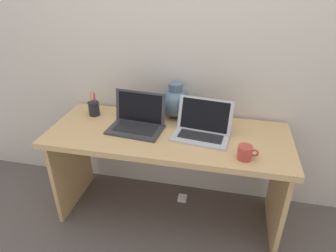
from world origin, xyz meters
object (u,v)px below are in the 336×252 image
(pen_cup, at_px, (94,108))
(power_brick, at_px, (182,198))
(laptop_left, at_px, (138,119))
(laptop_right, at_px, (203,126))
(coffee_mug, at_px, (245,153))
(green_vase, at_px, (175,102))

(pen_cup, bearing_deg, power_brick, 1.58)
(power_brick, bearing_deg, laptop_left, -156.15)
(laptop_right, relative_size, coffee_mug, 3.17)
(power_brick, bearing_deg, pen_cup, -178.42)
(laptop_left, relative_size, coffee_mug, 3.15)
(laptop_left, xyz_separation_m, coffee_mug, (0.71, -0.23, -0.02))
(green_vase, height_order, pen_cup, green_vase)
(coffee_mug, bearing_deg, pen_cup, 162.38)
(laptop_left, xyz_separation_m, power_brick, (0.30, 0.13, -0.77))
(laptop_right, xyz_separation_m, green_vase, (-0.23, 0.23, 0.05))
(laptop_left, distance_m, power_brick, 0.84)
(laptop_right, xyz_separation_m, pen_cup, (-0.82, 0.12, -0.01))
(green_vase, relative_size, coffee_mug, 2.14)
(green_vase, distance_m, coffee_mug, 0.67)
(power_brick, bearing_deg, coffee_mug, -41.60)
(pen_cup, bearing_deg, laptop_right, -8.63)
(laptop_right, bearing_deg, laptop_left, 178.90)
(laptop_right, distance_m, pen_cup, 0.82)
(laptop_left, xyz_separation_m, laptop_right, (0.44, -0.01, -0.00))
(laptop_left, bearing_deg, coffee_mug, -17.84)
(coffee_mug, bearing_deg, green_vase, 137.47)
(power_brick, bearing_deg, laptop_right, -45.34)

